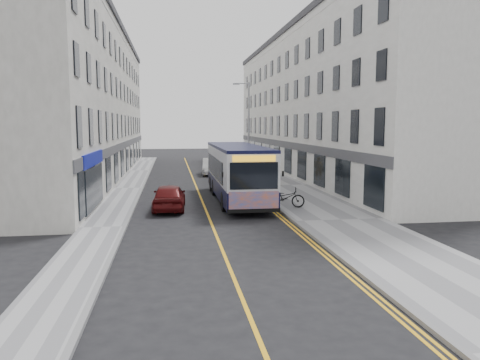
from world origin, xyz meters
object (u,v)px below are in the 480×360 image
object	(u,v)px
pedestrian_far	(263,171)
car_maroon	(169,197)
pedestrian_near	(276,169)
streetlamp	(248,129)
city_bus	(237,171)
bicycle	(285,197)
car_white	(212,167)

from	to	relation	value
pedestrian_far	car_maroon	xyz separation A→B (m)	(-7.30, -10.17, -0.37)
pedestrian_near	car_maroon	bearing A→B (deg)	-145.40
pedestrian_far	streetlamp	bearing A→B (deg)	117.58
city_bus	bicycle	bearing A→B (deg)	-56.99
city_bus	pedestrian_near	xyz separation A→B (m)	(4.43, 8.82, -0.79)
streetlamp	bicycle	world-z (taller)	streetlamp
pedestrian_near	pedestrian_far	size ratio (longest dim) A/B	0.99
pedestrian_near	car_maroon	xyz separation A→B (m)	(-8.61, -11.43, -0.35)
city_bus	car_maroon	xyz separation A→B (m)	(-4.18, -2.60, -1.14)
streetlamp	pedestrian_near	distance (m)	4.15
city_bus	car_maroon	bearing A→B (deg)	-148.05
bicycle	streetlamp	bearing A→B (deg)	12.85
streetlamp	car_white	bearing A→B (deg)	107.42
city_bus	pedestrian_far	bearing A→B (deg)	67.55
pedestrian_far	car_maroon	world-z (taller)	pedestrian_far
pedestrian_far	pedestrian_near	bearing A→B (deg)	8.30
streetlamp	pedestrian_far	world-z (taller)	streetlamp
pedestrian_near	bicycle	bearing A→B (deg)	-118.63
car_white	car_maroon	world-z (taller)	car_white
car_maroon	streetlamp	bearing A→B (deg)	-117.13
streetlamp	city_bus	bearing A→B (deg)	-103.76
car_white	car_maroon	size ratio (longest dim) A/B	1.08
car_white	streetlamp	bearing A→B (deg)	-67.75
streetlamp	car_white	size ratio (longest dim) A/B	1.71
bicycle	car_white	size ratio (longest dim) A/B	0.46
city_bus	car_white	xyz separation A→B (m)	(-0.28, 15.37, -1.11)
streetlamp	city_bus	distance (m)	8.74
streetlamp	city_bus	size ratio (longest dim) A/B	0.68
pedestrian_far	car_maroon	distance (m)	12.52
bicycle	pedestrian_near	distance (m)	12.45
streetlamp	pedestrian_near	size ratio (longest dim) A/B	4.11
city_bus	car_maroon	world-z (taller)	city_bus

